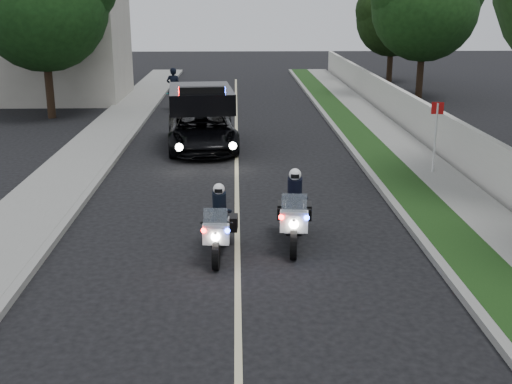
% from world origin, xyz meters
% --- Properties ---
extents(ground, '(120.00, 120.00, 0.00)m').
position_xyz_m(ground, '(0.00, 0.00, 0.00)').
color(ground, black).
rests_on(ground, ground).
extents(curb_right, '(0.20, 60.00, 0.15)m').
position_xyz_m(curb_right, '(4.10, 10.00, 0.07)').
color(curb_right, gray).
rests_on(curb_right, ground).
extents(grass_verge, '(1.20, 60.00, 0.16)m').
position_xyz_m(grass_verge, '(4.80, 10.00, 0.08)').
color(grass_verge, '#193814').
rests_on(grass_verge, ground).
extents(sidewalk_right, '(1.40, 60.00, 0.16)m').
position_xyz_m(sidewalk_right, '(6.10, 10.00, 0.08)').
color(sidewalk_right, gray).
rests_on(sidewalk_right, ground).
extents(property_wall, '(0.22, 60.00, 1.50)m').
position_xyz_m(property_wall, '(7.10, 10.00, 0.75)').
color(property_wall, beige).
rests_on(property_wall, ground).
extents(curb_left, '(0.20, 60.00, 0.15)m').
position_xyz_m(curb_left, '(-4.10, 10.00, 0.07)').
color(curb_left, gray).
rests_on(curb_left, ground).
extents(sidewalk_left, '(2.00, 60.00, 0.16)m').
position_xyz_m(sidewalk_left, '(-5.20, 10.00, 0.08)').
color(sidewalk_left, gray).
rests_on(sidewalk_left, ground).
extents(building_far, '(8.00, 6.00, 7.00)m').
position_xyz_m(building_far, '(-10.00, 26.00, 3.50)').
color(building_far, '#A8A396').
rests_on(building_far, ground).
extents(lane_marking, '(0.12, 50.00, 0.01)m').
position_xyz_m(lane_marking, '(0.00, 10.00, 0.00)').
color(lane_marking, '#BFB78C').
rests_on(lane_marking, ground).
extents(police_moto_left, '(0.74, 1.85, 1.55)m').
position_xyz_m(police_moto_left, '(-0.38, 3.43, 0.00)').
color(police_moto_left, silver).
rests_on(police_moto_left, ground).
extents(police_moto_right, '(0.89, 2.06, 1.70)m').
position_xyz_m(police_moto_right, '(1.25, 4.01, 0.00)').
color(police_moto_right, silver).
rests_on(police_moto_right, ground).
extents(police_suv, '(2.88, 5.40, 2.53)m').
position_xyz_m(police_suv, '(-1.25, 13.74, 0.00)').
color(police_suv, black).
rests_on(police_suv, ground).
extents(bicycle, '(0.72, 1.76, 0.90)m').
position_xyz_m(bicycle, '(-3.03, 22.25, 0.00)').
color(bicycle, black).
rests_on(bicycle, ground).
extents(cyclist, '(0.73, 0.54, 1.87)m').
position_xyz_m(cyclist, '(-3.03, 22.25, 0.00)').
color(cyclist, black).
rests_on(cyclist, ground).
extents(sign_post, '(0.43, 0.43, 2.36)m').
position_xyz_m(sign_post, '(6.00, 9.60, 0.00)').
color(sign_post, '#A71C0B').
rests_on(sign_post, ground).
extents(tree_right_d, '(6.43, 6.43, 9.30)m').
position_xyz_m(tree_right_d, '(9.93, 25.56, 0.00)').
color(tree_right_d, '#1B4316').
rests_on(tree_right_d, ground).
extents(tree_right_e, '(4.67, 4.67, 7.70)m').
position_xyz_m(tree_right_e, '(10.01, 32.95, 0.00)').
color(tree_right_e, black).
rests_on(tree_right_e, ground).
extents(tree_left_near, '(6.85, 6.85, 9.69)m').
position_xyz_m(tree_left_near, '(-8.44, 20.28, 0.00)').
color(tree_left_near, '#173E14').
rests_on(tree_left_near, ground).
extents(tree_left_far, '(6.38, 6.38, 9.25)m').
position_xyz_m(tree_left_far, '(-9.73, 29.34, 0.00)').
color(tree_left_far, black).
rests_on(tree_left_far, ground).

